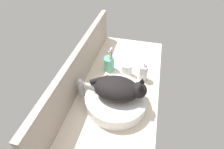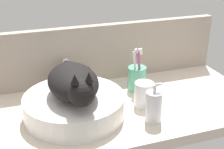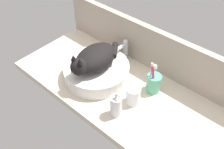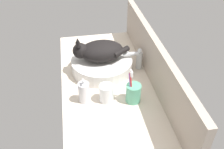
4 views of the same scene
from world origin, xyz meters
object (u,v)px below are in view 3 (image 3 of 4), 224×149
Objects in this scene: soap_dispenser at (116,106)px; toothbrush_cup at (153,83)px; cat at (94,58)px; faucet at (124,50)px; sink_basin at (97,71)px; water_glass at (133,96)px.

soap_dispenser is 0.77× the size of toothbrush_cup.
faucet is (1.70, 22.40, -6.31)cm from cat.
toothbrush_cup is at bearing 79.88° from soap_dispenser.
water_glass reaches higher than sink_basin.
sink_basin is at bearing 153.04° from soap_dispenser.
faucet is 0.94× the size of soap_dispenser.
soap_dispenser is (23.10, -33.70, -1.59)cm from faucet.
sink_basin is at bearing -158.25° from toothbrush_cup.
toothbrush_cup is 1.99× the size of water_glass.
toothbrush_cup is at bearing 24.09° from cat.
cat is (0.10, -1.36, 9.69)cm from sink_basin.
toothbrush_cup is at bearing -18.86° from faucet.
cat is at bearing -85.74° from sink_basin.
cat is 23.34cm from faucet.
soap_dispenser is at bearing -26.96° from sink_basin.
toothbrush_cup reaches higher than faucet.
faucet is at bearing 137.51° from water_glass.
soap_dispenser is at bearing -97.61° from water_glass.
water_glass is at bearing -3.23° from sink_basin.
sink_basin is 26.43cm from water_glass.
cat is at bearing 155.50° from soap_dispenser.
soap_dispenser is at bearing -24.50° from cat.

